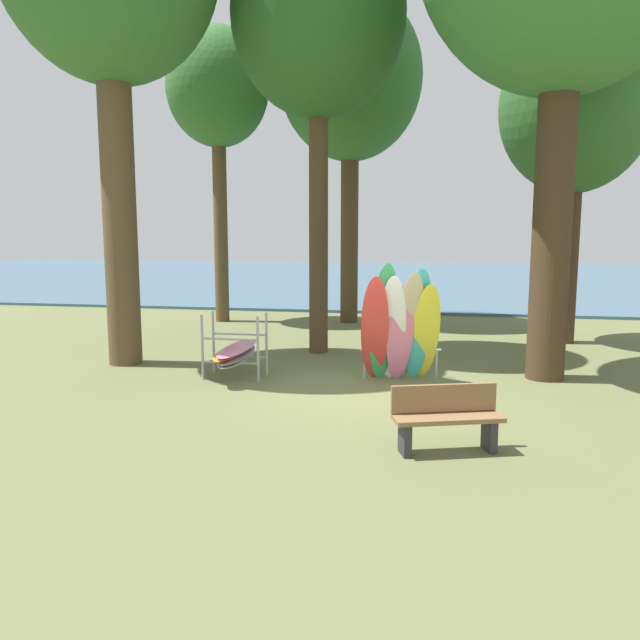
{
  "coord_description": "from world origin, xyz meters",
  "views": [
    {
      "loc": [
        1.15,
        -10.56,
        2.79
      ],
      "look_at": [
        -1.08,
        1.26,
        1.1
      ],
      "focal_mm": 34.88,
      "sensor_mm": 36.0,
      "label": 1
    }
  ],
  "objects_px": {
    "tree_far_right_back": "(218,91)",
    "tree_deep_back": "(576,109)",
    "tree_far_left_back": "(318,18)",
    "park_bench": "(446,417)",
    "board_storage_rack": "(236,352)",
    "leaning_board_pile": "(400,328)",
    "tree_mid_behind": "(350,80)"
  },
  "relations": [
    {
      "from": "leaning_board_pile",
      "to": "park_bench",
      "type": "height_order",
      "value": "leaning_board_pile"
    },
    {
      "from": "tree_deep_back",
      "to": "park_bench",
      "type": "distance_m",
      "value": 10.69
    },
    {
      "from": "tree_deep_back",
      "to": "leaning_board_pile",
      "type": "xyz_separation_m",
      "value": [
        -3.88,
        -5.05,
        -4.76
      ]
    },
    {
      "from": "leaning_board_pile",
      "to": "tree_deep_back",
      "type": "bearing_deg",
      "value": 52.47
    },
    {
      "from": "tree_deep_back",
      "to": "leaning_board_pile",
      "type": "distance_m",
      "value": 7.95
    },
    {
      "from": "leaning_board_pile",
      "to": "park_bench",
      "type": "relative_size",
      "value": 1.55
    },
    {
      "from": "tree_mid_behind",
      "to": "park_bench",
      "type": "bearing_deg",
      "value": -75.85
    },
    {
      "from": "tree_far_left_back",
      "to": "park_bench",
      "type": "bearing_deg",
      "value": -65.46
    },
    {
      "from": "tree_mid_behind",
      "to": "park_bench",
      "type": "xyz_separation_m",
      "value": [
        2.87,
        -11.38,
        -6.89
      ]
    },
    {
      "from": "tree_deep_back",
      "to": "board_storage_rack",
      "type": "distance_m",
      "value": 10.26
    },
    {
      "from": "tree_mid_behind",
      "to": "board_storage_rack",
      "type": "distance_m",
      "value": 10.53
    },
    {
      "from": "leaning_board_pile",
      "to": "tree_mid_behind",
      "type": "bearing_deg",
      "value": 104.94
    },
    {
      "from": "tree_far_right_back",
      "to": "tree_deep_back",
      "type": "xyz_separation_m",
      "value": [
        9.92,
        -2.08,
        -1.27
      ]
    },
    {
      "from": "tree_far_right_back",
      "to": "board_storage_rack",
      "type": "relative_size",
      "value": 4.21
    },
    {
      "from": "tree_mid_behind",
      "to": "board_storage_rack",
      "type": "xyz_separation_m",
      "value": [
        -1.09,
        -7.93,
        -6.84
      ]
    },
    {
      "from": "tree_mid_behind",
      "to": "leaning_board_pile",
      "type": "relative_size",
      "value": 4.37
    },
    {
      "from": "tree_deep_back",
      "to": "park_bench",
      "type": "height_order",
      "value": "tree_deep_back"
    },
    {
      "from": "leaning_board_pile",
      "to": "board_storage_rack",
      "type": "height_order",
      "value": "leaning_board_pile"
    },
    {
      "from": "board_storage_rack",
      "to": "tree_far_left_back",
      "type": "bearing_deg",
      "value": 68.98
    },
    {
      "from": "leaning_board_pile",
      "to": "board_storage_rack",
      "type": "relative_size",
      "value": 1.06
    },
    {
      "from": "tree_far_right_back",
      "to": "board_storage_rack",
      "type": "distance_m",
      "value": 10.28
    },
    {
      "from": "tree_far_right_back",
      "to": "park_bench",
      "type": "relative_size",
      "value": 6.15
    },
    {
      "from": "leaning_board_pile",
      "to": "board_storage_rack",
      "type": "bearing_deg",
      "value": -175.59
    },
    {
      "from": "tree_mid_behind",
      "to": "tree_far_right_back",
      "type": "height_order",
      "value": "tree_mid_behind"
    },
    {
      "from": "tree_far_right_back",
      "to": "leaning_board_pile",
      "type": "bearing_deg",
      "value": -49.75
    },
    {
      "from": "tree_mid_behind",
      "to": "tree_far_right_back",
      "type": "xyz_separation_m",
      "value": [
        -3.99,
        -0.55,
        -0.29
      ]
    },
    {
      "from": "tree_far_right_back",
      "to": "park_bench",
      "type": "height_order",
      "value": "tree_far_right_back"
    },
    {
      "from": "tree_far_left_back",
      "to": "leaning_board_pile",
      "type": "xyz_separation_m",
      "value": [
        2.05,
        -2.59,
        -6.44
      ]
    },
    {
      "from": "board_storage_rack",
      "to": "park_bench",
      "type": "distance_m",
      "value": 5.25
    },
    {
      "from": "tree_mid_behind",
      "to": "park_bench",
      "type": "distance_m",
      "value": 13.61
    },
    {
      "from": "tree_far_left_back",
      "to": "tree_deep_back",
      "type": "height_order",
      "value": "tree_far_left_back"
    },
    {
      "from": "tree_far_left_back",
      "to": "park_bench",
      "type": "height_order",
      "value": "tree_far_left_back"
    }
  ]
}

